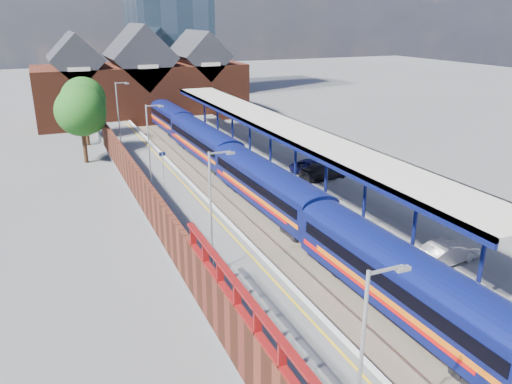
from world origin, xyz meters
TOP-DOWN VIEW (x-y plane):
  - ground at (0.00, 30.00)m, footprint 240.00×240.00m
  - ballast_bed at (0.00, 20.00)m, footprint 6.00×76.00m
  - rails at (0.00, 20.00)m, footprint 4.51×76.00m
  - left_platform at (-5.50, 20.00)m, footprint 5.00×76.00m
  - right_platform at (6.00, 20.00)m, footprint 6.00×76.00m
  - coping_left at (-3.15, 20.00)m, footprint 0.30×76.00m
  - coping_right at (3.15, 20.00)m, footprint 0.30×76.00m
  - yellow_line at (-3.75, 20.00)m, footprint 0.14×76.00m
  - train at (1.49, 24.22)m, footprint 3.15×65.95m
  - canopy at (5.48, 21.95)m, footprint 4.50×52.00m
  - lamp_post_a at (-6.36, -8.00)m, footprint 1.48×0.18m
  - lamp_post_b at (-6.36, 6.00)m, footprint 1.48×0.18m
  - lamp_post_c at (-6.36, 22.00)m, footprint 1.48×0.18m
  - lamp_post_d at (-6.36, 38.00)m, footprint 1.48×0.18m
  - platform_sign at (-5.00, 24.00)m, footprint 0.55×0.08m
  - brick_wall at (-8.10, 13.54)m, footprint 0.35×50.00m
  - station_building at (0.00, 58.00)m, footprint 30.00×12.12m
  - tree_near at (-10.35, 35.91)m, footprint 5.20×5.20m
  - tree_far at (-9.35, 43.91)m, footprint 5.20×5.20m
  - parked_car_silver at (6.46, 1.64)m, footprint 4.17×1.81m
  - parked_car_dark at (8.15, 18.47)m, footprint 4.86×2.40m
  - parked_car_blue at (8.20, 20.96)m, footprint 4.54×3.02m

SIDE VIEW (x-z plane):
  - ground at x=0.00m, z-range 0.00..0.00m
  - ballast_bed at x=0.00m, z-range 0.00..0.06m
  - rails at x=0.00m, z-range 0.05..0.19m
  - left_platform at x=-5.50m, z-range 0.00..1.00m
  - right_platform at x=6.00m, z-range 0.00..1.00m
  - yellow_line at x=-3.75m, z-range 1.00..1.01m
  - coping_left at x=-3.15m, z-range 1.00..1.05m
  - coping_right at x=3.15m, z-range 1.00..1.05m
  - parked_car_blue at x=8.20m, z-range 1.00..2.16m
  - parked_car_silver at x=6.46m, z-range 1.00..2.33m
  - parked_car_dark at x=8.15m, z-range 1.00..2.36m
  - train at x=1.49m, z-range 0.40..3.85m
  - brick_wall at x=-8.10m, z-range 0.52..4.38m
  - platform_sign at x=-5.00m, z-range 1.44..3.94m
  - lamp_post_a at x=-6.36m, z-range 1.49..8.49m
  - lamp_post_b at x=-6.36m, z-range 1.49..8.49m
  - lamp_post_c at x=-6.36m, z-range 1.49..8.49m
  - lamp_post_d at x=-6.36m, z-range 1.49..8.49m
  - canopy at x=5.48m, z-range 3.01..7.49m
  - tree_near at x=-10.35m, z-range 1.30..9.40m
  - tree_far at x=-9.35m, z-range 1.30..9.40m
  - station_building at x=0.00m, z-range -1.44..12.34m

